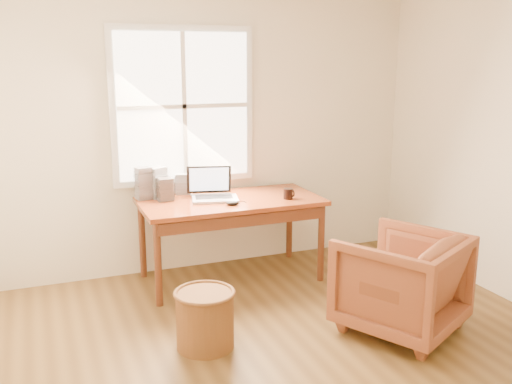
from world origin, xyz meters
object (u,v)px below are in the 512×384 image
(cd_stack_a, at_px, (157,182))
(coffee_mug, at_px, (288,194))
(desk, at_px, (231,201))
(laptop, at_px, (215,185))
(wicker_stool, at_px, (205,320))
(armchair, at_px, (401,282))

(cd_stack_a, bearing_deg, coffee_mug, -23.96)
(desk, distance_m, laptop, 0.21)
(desk, relative_size, wicker_stool, 3.98)
(desk, height_order, coffee_mug, coffee_mug)
(coffee_mug, bearing_deg, laptop, 154.40)
(armchair, relative_size, coffee_mug, 8.67)
(wicker_stool, bearing_deg, laptop, 68.79)
(desk, distance_m, armchair, 1.68)
(desk, distance_m, wicker_stool, 1.38)
(desk, xyz_separation_m, armchair, (0.83, -1.41, -0.36))
(armchair, bearing_deg, desk, -87.51)
(wicker_stool, distance_m, coffee_mug, 1.55)
(armchair, xyz_separation_m, wicker_stool, (-1.42, 0.28, -0.17))
(desk, bearing_deg, laptop, 172.00)
(wicker_stool, bearing_deg, desk, 62.67)
(wicker_stool, height_order, cd_stack_a, cd_stack_a)
(cd_stack_a, bearing_deg, desk, -26.93)
(desk, xyz_separation_m, laptop, (-0.14, 0.02, 0.15))
(laptop, height_order, coffee_mug, laptop)
(coffee_mug, xyz_separation_m, cd_stack_a, (-1.07, 0.48, 0.09))
(laptop, xyz_separation_m, coffee_mug, (0.62, -0.20, -0.09))
(wicker_stool, bearing_deg, coffee_mug, 41.85)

